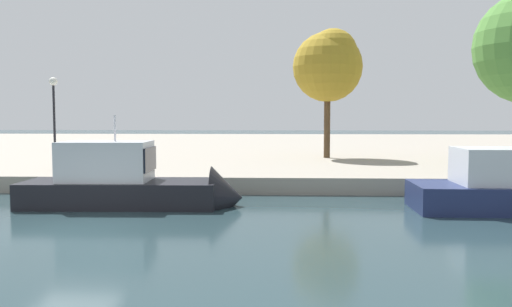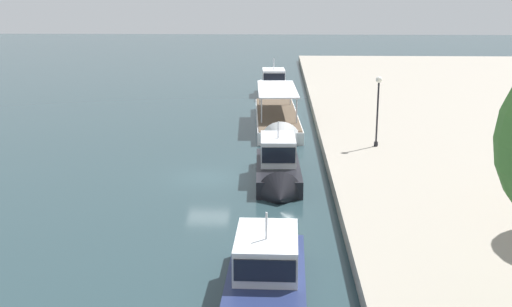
% 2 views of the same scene
% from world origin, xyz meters
% --- Properties ---
extents(ground_plane, '(220.00, 220.00, 0.00)m').
position_xyz_m(ground_plane, '(0.00, 0.00, 0.00)').
color(ground_plane, '#23383D').
extents(dock_promenade, '(120.00, 55.00, 0.76)m').
position_xyz_m(dock_promenade, '(0.00, 34.73, 0.38)').
color(dock_promenade, gray).
rests_on(dock_promenade, ground_plane).
extents(motor_yacht_2, '(8.46, 2.74, 4.36)m').
position_xyz_m(motor_yacht_2, '(0.78, 4.22, 0.73)').
color(motor_yacht_2, black).
rests_on(motor_yacht_2, ground_plane).
extents(lamp_post, '(0.42, 0.42, 4.68)m').
position_xyz_m(lamp_post, '(-5.17, 10.73, 3.74)').
color(lamp_post, black).
rests_on(lamp_post, dock_promenade).
extents(tree_2, '(4.47, 4.47, 8.24)m').
position_xyz_m(tree_2, '(9.50, 18.34, 6.75)').
color(tree_2, '#4C3823').
rests_on(tree_2, dock_promenade).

